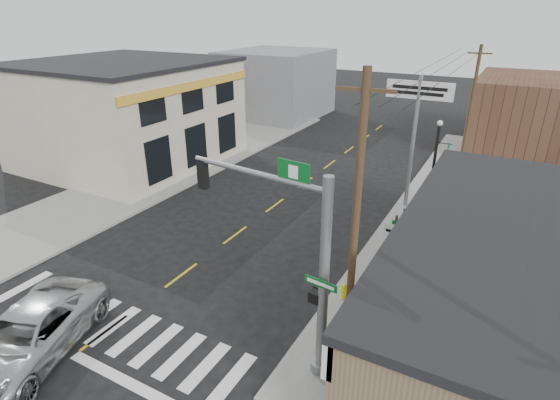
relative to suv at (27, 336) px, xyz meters
The scene contains 20 objects.
ground 2.32m from the suv, 57.81° to the left, with size 140.00×140.00×0.00m, color black.
sidewalk_right 18.01m from the suv, 55.61° to the left, with size 6.00×38.00×0.13m, color gray.
sidewalk_left 16.80m from the suv, 117.83° to the left, with size 6.00×38.00×0.13m, color gray.
center_line 9.95m from the suv, 83.27° to the left, with size 0.12×56.00×0.01m, color gold.
crosswalk 2.65m from the suv, 62.64° to the left, with size 11.00×2.20×0.01m, color silver.
left_building 19.95m from the suv, 126.76° to the left, with size 12.00×12.00×6.80m, color beige.
bldg_distant_right 34.52m from the suv, 67.54° to the left, with size 8.00×10.00×5.60m, color brown.
bldg_distant_left 35.33m from the suv, 106.21° to the left, with size 9.00×10.00×6.40m, color slate.
suv is the anchor object (origin of this frame).
traffic_signal_pole 9.03m from the suv, 26.11° to the left, with size 5.09×0.39×6.45m.
guide_sign 13.81m from the suv, 47.18° to the left, with size 1.46×0.13×2.56m.
fire_hydrant 10.70m from the suv, 43.90° to the left, with size 0.20×0.20×0.64m.
ped_crossing_sign 13.41m from the suv, 45.55° to the left, with size 0.98×0.07×2.53m.
lamp_post 18.15m from the suv, 59.40° to the left, with size 0.69×0.54×5.29m.
dance_center_sign 19.34m from the suv, 65.92° to the left, with size 3.32×0.21×7.05m.
bare_tree 13.62m from the suv, 38.20° to the left, with size 2.38×2.38×4.75m.
shrub_front 9.97m from the suv, 20.34° to the left, with size 1.18×1.18×0.88m, color #193A1D.
shrub_back 15.07m from the suv, 44.10° to the left, with size 1.19×1.19×0.90m, color black.
utility_pole_near 10.74m from the suv, 29.26° to the left, with size 1.53×0.23×8.79m.
utility_pole_far 26.72m from the suv, 68.99° to the left, with size 1.40×0.21×8.07m.
Camera 1 is at (10.95, -7.54, 10.18)m, focal length 28.00 mm.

